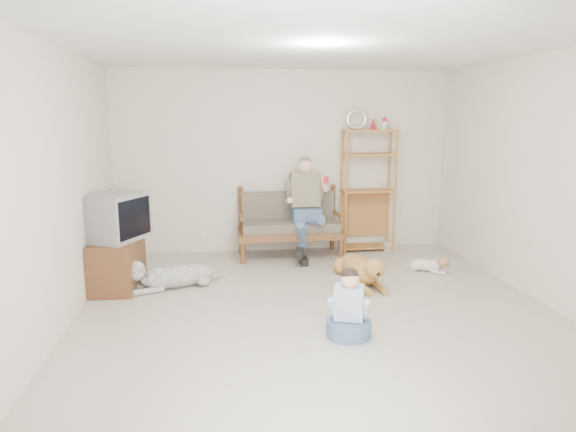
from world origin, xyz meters
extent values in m
plane|color=beige|center=(0.00, 0.00, 0.00)|extent=(5.50, 5.50, 0.00)
plane|color=white|center=(0.00, 0.00, 2.70)|extent=(5.50, 5.50, 0.00)
plane|color=beige|center=(0.00, 2.75, 1.35)|extent=(5.00, 0.00, 5.00)
plane|color=beige|center=(0.00, -2.75, 1.35)|extent=(5.00, 0.00, 5.00)
plane|color=beige|center=(-2.50, 0.00, 1.35)|extent=(0.00, 5.50, 5.50)
plane|color=beige|center=(2.50, 0.00, 1.35)|extent=(0.00, 5.50, 5.50)
cube|color=brown|center=(0.02, 2.33, 0.35)|extent=(1.51, 0.72, 0.10)
cube|color=#655B4D|center=(0.02, 2.33, 0.47)|extent=(1.39, 0.62, 0.13)
cube|color=#655B4D|center=(0.02, 2.57, 0.70)|extent=(1.38, 0.14, 0.45)
cylinder|color=brown|center=(0.02, 2.63, 0.90)|extent=(1.40, 0.07, 0.05)
cylinder|color=brown|center=(-0.68, 2.03, 0.15)|extent=(0.07, 0.07, 0.30)
cylinder|color=brown|center=(-0.68, 2.63, 0.47)|extent=(0.07, 0.07, 0.95)
cylinder|color=brown|center=(0.72, 2.03, 0.15)|extent=(0.07, 0.07, 0.30)
cylinder|color=brown|center=(0.72, 2.63, 0.47)|extent=(0.07, 0.07, 0.95)
cube|color=slate|center=(0.25, 2.28, 0.63)|extent=(0.40, 0.38, 0.20)
cube|color=#7E7658|center=(0.25, 2.38, 0.98)|extent=(0.42, 0.29, 0.52)
sphere|color=#DCAB89|center=(0.25, 2.35, 1.32)|extent=(0.21, 0.21, 0.21)
sphere|color=#5B5651|center=(0.25, 2.37, 1.36)|extent=(0.19, 0.19, 0.19)
cylinder|color=red|center=(0.52, 2.16, 1.14)|extent=(0.07, 0.07, 0.09)
cube|color=#A86F34|center=(1.25, 2.55, 1.82)|extent=(0.78, 0.32, 0.03)
torus|color=silver|center=(1.05, 2.55, 1.98)|extent=(0.31, 0.05, 0.31)
cone|color=red|center=(1.30, 2.55, 1.91)|extent=(0.10, 0.10, 0.16)
cylinder|color=#A86F34|center=(0.87, 2.40, 0.92)|extent=(0.04, 0.04, 1.83)
cylinder|color=#A86F34|center=(0.87, 2.70, 0.92)|extent=(0.04, 0.04, 1.83)
cylinder|color=#A86F34|center=(1.63, 2.40, 0.92)|extent=(0.04, 0.04, 1.83)
cylinder|color=#A86F34|center=(1.63, 2.70, 0.92)|extent=(0.04, 0.04, 1.83)
cube|color=silver|center=(1.59, 2.48, 0.06)|extent=(0.21, 0.16, 0.12)
cube|color=brown|center=(-2.22, 1.24, 0.30)|extent=(0.55, 0.93, 0.60)
cube|color=brown|center=(-2.46, 1.02, 0.30)|extent=(0.04, 0.40, 0.50)
cube|color=brown|center=(-2.46, 1.46, 0.30)|extent=(0.04, 0.40, 0.50)
cube|color=gray|center=(-2.20, 1.21, 0.88)|extent=(0.78, 0.84, 0.55)
cube|color=black|center=(-1.96, 1.08, 0.88)|extent=(0.28, 0.51, 0.44)
cube|color=silver|center=(-1.25, 2.73, 0.30)|extent=(0.12, 0.02, 0.08)
ellipsoid|color=#B5823E|center=(0.71, 1.12, 0.15)|extent=(0.43, 0.97, 0.29)
sphere|color=#B5823E|center=(0.74, 0.84, 0.17)|extent=(0.29, 0.29, 0.29)
sphere|color=#B5823E|center=(0.77, 0.61, 0.29)|extent=(0.23, 0.23, 0.23)
ellipsoid|color=#B5823E|center=(0.78, 0.51, 0.27)|extent=(0.12, 0.18, 0.09)
cylinder|color=#B5823E|center=(0.67, 1.59, 0.06)|extent=(0.21, 0.36, 0.05)
ellipsoid|color=#B5823E|center=(0.68, 0.63, 0.29)|extent=(0.06, 0.08, 0.11)
ellipsoid|color=#B5823E|center=(0.84, 0.64, 0.29)|extent=(0.06, 0.08, 0.11)
ellipsoid|color=white|center=(-1.51, 1.15, 0.14)|extent=(0.97, 0.61, 0.27)
sphere|color=white|center=(-1.76, 1.06, 0.16)|extent=(0.27, 0.27, 0.27)
sphere|color=white|center=(-1.98, 0.98, 0.27)|extent=(0.24, 0.24, 0.24)
ellipsoid|color=white|center=(-2.08, 0.94, 0.25)|extent=(0.20, 0.16, 0.09)
cylinder|color=white|center=(-1.08, 1.31, 0.05)|extent=(0.31, 0.27, 0.04)
ellipsoid|color=white|center=(-1.98, 1.06, 0.27)|extent=(0.09, 0.08, 0.12)
ellipsoid|color=white|center=(-1.93, 0.91, 0.27)|extent=(0.09, 0.08, 0.12)
ellipsoid|color=white|center=(1.71, 1.35, 0.08)|extent=(0.43, 0.39, 0.16)
sphere|color=white|center=(1.80, 1.28, 0.09)|extent=(0.16, 0.16, 0.16)
sphere|color=#AA8155|center=(1.88, 1.22, 0.16)|extent=(0.14, 0.14, 0.14)
ellipsoid|color=#AA8155|center=(1.94, 1.18, 0.14)|extent=(0.12, 0.11, 0.06)
cylinder|color=white|center=(1.54, 1.47, 0.03)|extent=(0.16, 0.07, 0.03)
cone|color=#AA8155|center=(1.84, 1.18, 0.20)|extent=(0.04, 0.04, 0.05)
cone|color=#AA8155|center=(1.90, 1.27, 0.20)|extent=(0.04, 0.04, 0.05)
torus|color=red|center=(1.87, 1.23, 0.15)|extent=(0.14, 0.14, 0.02)
cylinder|color=slate|center=(0.17, -0.51, 0.08)|extent=(0.42, 0.42, 0.15)
cube|color=silver|center=(0.17, -0.50, 0.32)|extent=(0.31, 0.25, 0.32)
sphere|color=#DCAB89|center=(0.17, -0.51, 0.55)|extent=(0.17, 0.17, 0.17)
sphere|color=black|center=(0.17, -0.50, 0.58)|extent=(0.16, 0.16, 0.16)
camera|label=1|loc=(-1.03, -4.89, 2.03)|focal=32.00mm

